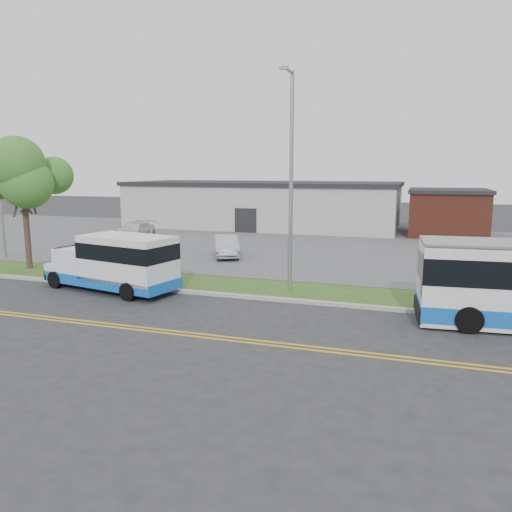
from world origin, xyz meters
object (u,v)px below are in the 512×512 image
(streetlight_near, at_px, (291,175))
(shuttle_bus, at_px, (117,261))
(tree_west, at_px, (23,176))
(pedestrian, at_px, (142,257))
(parked_car_a, at_px, (226,246))
(parked_car_b, at_px, (133,232))

(streetlight_near, xyz_separation_m, shuttle_bus, (-7.46, -2.26, -3.85))
(tree_west, relative_size, pedestrian, 4.19)
(streetlight_near, height_order, parked_car_a, streetlight_near)
(pedestrian, bearing_deg, parked_car_a, -124.72)
(shuttle_bus, relative_size, parked_car_a, 1.74)
(streetlight_near, distance_m, shuttle_bus, 8.69)
(streetlight_near, xyz_separation_m, pedestrian, (-8.37, 1.27, -4.31))
(pedestrian, height_order, parked_car_b, pedestrian)
(tree_west, distance_m, streetlight_near, 15.01)
(tree_west, relative_size, parked_car_a, 1.71)
(streetlight_near, distance_m, parked_car_b, 19.48)
(pedestrian, height_order, parked_car_a, pedestrian)
(parked_car_b, bearing_deg, pedestrian, -62.07)
(pedestrian, bearing_deg, parked_car_b, -69.62)
(parked_car_a, height_order, parked_car_b, parked_car_b)
(tree_west, height_order, parked_car_b, tree_west)
(streetlight_near, bearing_deg, parked_car_b, 143.23)
(pedestrian, bearing_deg, streetlight_near, 157.63)
(parked_car_a, bearing_deg, parked_car_b, 131.60)
(tree_west, height_order, shuttle_bus, tree_west)
(shuttle_bus, bearing_deg, parked_car_b, 131.24)
(streetlight_near, bearing_deg, pedestrian, 171.36)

